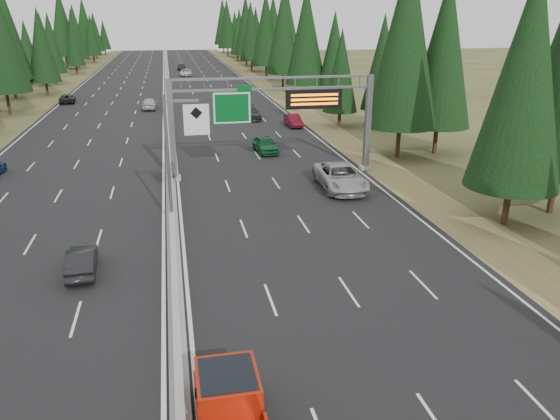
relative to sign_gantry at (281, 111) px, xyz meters
The scene contains 17 objects.
road 46.29m from the sign_gantry, 101.18° to the left, with size 32.00×260.00×0.08m, color black.
shoulder_right 46.28m from the sign_gantry, 78.86° to the left, with size 3.60×260.00×0.06m, color olive.
shoulder_left 52.70m from the sign_gantry, 120.63° to the left, with size 3.60×260.00×0.06m, color #3D411E.
median_barrier 46.25m from the sign_gantry, 101.18° to the left, with size 0.70×260.00×0.85m.
sign_gantry is the anchor object (origin of this frame).
hov_sign_pole 12.96m from the sign_gantry, 130.04° to the right, with size 2.80×0.50×8.00m.
tree_row_right 38.53m from the sign_gantry, 70.04° to the left, with size 11.44×243.14×18.99m.
silver_minivan 7.28m from the sign_gantry, 53.10° to the right, with size 3.02×6.56×1.82m, color #9C9DA1.
red_pickup 29.67m from the sign_gantry, 104.62° to the right, with size 2.02×5.65×1.84m.
car_ahead_green 8.91m from the sign_gantry, 89.77° to the left, with size 1.78×4.43×1.51m, color #13542B.
car_ahead_dkred 20.94m from the sign_gantry, 74.50° to the left, with size 1.46×4.18×1.38m, color #530B18.
car_ahead_dkgrey 25.84m from the sign_gantry, 87.18° to the left, with size 2.08×5.12×1.49m, color black.
car_ahead_white 79.96m from the sign_gantry, 93.36° to the left, with size 2.39×5.19×1.44m, color silver.
car_ahead_far 92.25m from the sign_gantry, 93.18° to the left, with size 1.89×4.70×1.60m, color black.
car_onc_near 21.25m from the sign_gantry, 130.41° to the right, with size 1.36×3.90×1.28m, color black.
car_onc_white 37.76m from the sign_gantry, 107.55° to the left, with size 1.87×4.64×1.58m, color #B7B7B7.
car_onc_far 50.20m from the sign_gantry, 117.93° to the left, with size 2.14×4.64×1.29m, color black.
Camera 1 is at (0.30, -7.28, 12.33)m, focal length 35.00 mm.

